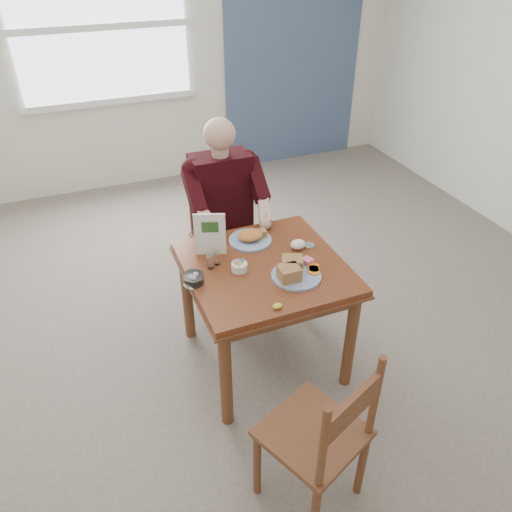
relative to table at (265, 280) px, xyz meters
name	(u,v)px	position (x,y,z in m)	size (l,w,h in m)	color
floor	(264,357)	(0.00, 0.00, -0.64)	(6.00, 6.00, 0.00)	#62574F
wall_back	(145,46)	(0.00, 3.00, 0.76)	(5.50, 5.50, 0.00)	white
accent_panel	(295,35)	(1.60, 2.98, 0.76)	(1.60, 0.02, 2.80)	#43597C
lemon_wedge	(277,306)	(-0.09, -0.39, 0.13)	(0.05, 0.04, 0.03)	yellow
napkin	(298,244)	(0.25, 0.08, 0.14)	(0.09, 0.08, 0.06)	white
metal_dish	(309,245)	(0.33, 0.08, 0.12)	(0.07, 0.07, 0.01)	silver
window	(100,27)	(-0.40, 2.97, 0.96)	(1.72, 0.04, 1.42)	white
table	(265,280)	(0.00, 0.00, 0.00)	(0.92, 0.92, 0.75)	brown
chair_far	(222,237)	(0.00, 0.80, -0.16)	(0.42, 0.42, 0.95)	brown
chair_near	(321,437)	(-0.14, -0.99, -0.16)	(0.55, 0.55, 0.95)	brown
diner	(225,203)	(0.00, 0.71, 0.17)	(0.53, 0.56, 1.39)	tan
near_plate	(294,271)	(0.11, -0.17, 0.15)	(0.33, 0.33, 0.09)	white
far_plate	(251,237)	(0.02, 0.27, 0.14)	(0.29, 0.29, 0.07)	white
caddy	(239,267)	(-0.16, 0.00, 0.14)	(0.09, 0.09, 0.07)	white
shakers	(214,260)	(-0.28, 0.10, 0.16)	(0.10, 0.07, 0.09)	white
creamer	(193,279)	(-0.43, -0.02, 0.14)	(0.13, 0.13, 0.05)	white
menu	(210,234)	(-0.25, 0.23, 0.25)	(0.18, 0.08, 0.27)	white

